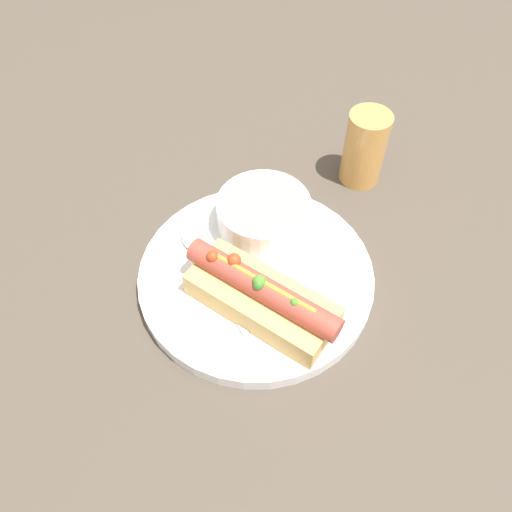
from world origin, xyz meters
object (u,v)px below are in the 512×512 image
Objects in this scene: spoon at (200,253)px; drinking_glass at (365,148)px; hot_dog at (261,296)px; soup_bowl at (264,213)px.

spoon is 1.25× the size of drinking_glass.
drinking_glass reaches higher than hot_dog.
hot_dog is at bearing -162.94° from spoon.
hot_dog reaches higher than soup_bowl.
soup_bowl is at bearing 123.03° from hot_dog.
spoon is 0.28m from drinking_glass.
drinking_glass reaches higher than spoon.
hot_dog is 0.29m from drinking_glass.
spoon is (-0.06, -0.07, -0.02)m from soup_bowl.
drinking_glass is at bearing 55.00° from soup_bowl.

